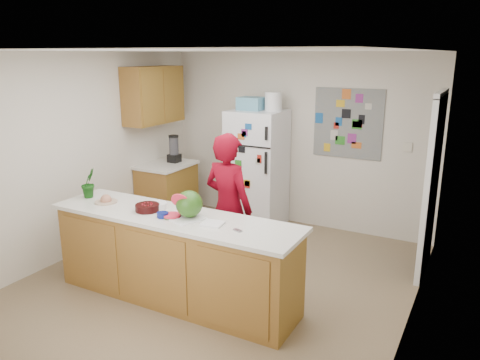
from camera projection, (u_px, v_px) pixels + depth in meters
The scene contains 26 objects.
floor at pixel (217, 283), 5.22m from camera, with size 4.00×4.50×0.02m, color brown.
wall_back at pixel (296, 140), 6.81m from camera, with size 4.00×0.02×2.50m, color beige.
wall_left at pixel (78, 155), 5.82m from camera, with size 0.02×4.50×2.50m, color beige.
wall_right at pixel (418, 202), 3.97m from camera, with size 0.02×4.50×2.50m, color beige.
ceiling at pixel (214, 50), 4.56m from camera, with size 4.00×4.50×0.02m, color white.
doorway at pixel (433, 187), 5.27m from camera, with size 0.03×0.85×2.04m, color black.
peninsula_base at pixel (175, 259), 4.77m from camera, with size 2.60×0.62×0.88m, color brown.
peninsula_top at pixel (173, 217), 4.65m from camera, with size 2.68×0.70×0.04m, color silver.
side_counter_base at pixel (167, 194), 7.03m from camera, with size 0.60×0.80×0.86m, color brown.
side_counter_top at pixel (166, 165), 6.91m from camera, with size 0.64×0.84×0.04m, color silver.
upper_cabinets at pixel (154, 95), 6.66m from camera, with size 0.35×1.00×0.80m, color brown.
refrigerator at pixel (257, 169), 6.80m from camera, with size 0.75×0.70×1.70m, color silver.
fridge_top_bin at pixel (251, 104), 6.60m from camera, with size 0.35×0.28×0.18m, color #5999B2.
photo_collage at pixel (348, 124), 6.37m from camera, with size 0.95×0.01×0.95m, color slate.
person at pixel (228, 208), 5.14m from camera, with size 0.61×0.40×1.67m, color #690310.
blender_appliance at pixel (174, 150), 6.95m from camera, with size 0.14×0.14×0.38m, color black.
cutting_board at pixel (183, 217), 4.58m from camera, with size 0.41×0.30×0.01m, color white.
watermelon at pixel (189, 204), 4.53m from camera, with size 0.26×0.26×0.26m, color #1D590E.
watermelon_slice at pixel (172, 215), 4.58m from camera, with size 0.17×0.17×0.02m, color red.
cherry_bowl at pixel (147, 208), 4.76m from camera, with size 0.24×0.24×0.07m, color black.
white_bowl at pixel (157, 206), 4.84m from camera, with size 0.20×0.20×0.06m, color silver.
cobalt_bowl at pixel (163, 215), 4.58m from camera, with size 0.12×0.12×0.05m, color navy.
plate at pixel (106, 202), 5.04m from camera, with size 0.24×0.24×0.02m, color #C1B397.
paper_towel at pixel (213, 224), 4.38m from camera, with size 0.20×0.18×0.02m, color white.
keys at pixel (238, 230), 4.23m from camera, with size 0.09×0.04×0.01m, color gray.
potted_plant at pixel (89, 183), 5.19m from camera, with size 0.18×0.14×0.33m, color #0F3F12.
Camera 1 is at (2.48, -4.05, 2.47)m, focal length 35.00 mm.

